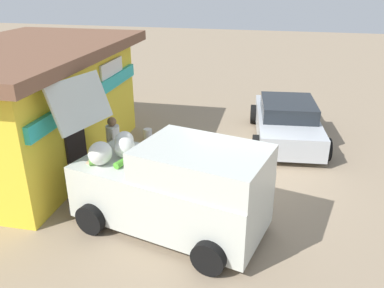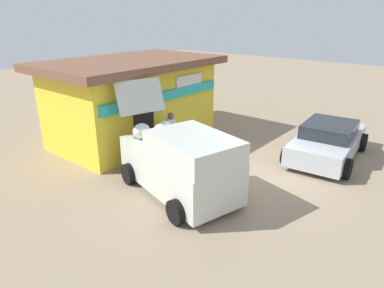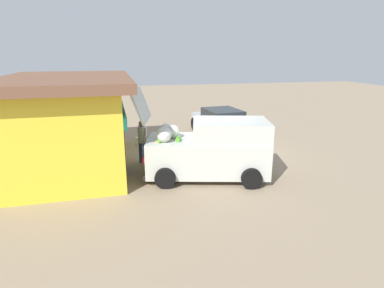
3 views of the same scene
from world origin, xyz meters
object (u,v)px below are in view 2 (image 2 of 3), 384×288
at_px(delivery_van, 180,162).
at_px(paint_bucket, 214,134).
at_px(vendor_standing, 171,131).
at_px(unloaded_banana_pile, 128,151).
at_px(parked_sedan, 328,141).
at_px(storefront_bar, 133,99).
at_px(customer_bending, 146,147).

height_order(delivery_van, paint_bucket, delivery_van).
height_order(vendor_standing, unloaded_banana_pile, vendor_standing).
relative_size(parked_sedan, vendor_standing, 2.63).
xyz_separation_m(delivery_van, parked_sedan, (5.44, -2.23, -0.35)).
bearing_deg(parked_sedan, delivery_van, 157.69).
relative_size(storefront_bar, parked_sedan, 1.62).
relative_size(customer_bending, unloaded_banana_pile, 1.71).
bearing_deg(paint_bucket, parked_sedan, -76.80).
distance_m(delivery_van, paint_bucket, 4.96).
relative_size(customer_bending, paint_bucket, 3.80).
distance_m(parked_sedan, unloaded_banana_pile, 7.29).
height_order(unloaded_banana_pile, paint_bucket, unloaded_banana_pile).
distance_m(delivery_van, parked_sedan, 5.89).
relative_size(vendor_standing, paint_bucket, 4.56).
bearing_deg(vendor_standing, paint_bucket, 0.05).
bearing_deg(parked_sedan, paint_bucket, 103.20).
relative_size(unloaded_banana_pile, paint_bucket, 2.23).
relative_size(storefront_bar, paint_bucket, 19.37).
relative_size(storefront_bar, customer_bending, 5.09).
bearing_deg(unloaded_banana_pile, delivery_van, -103.73).
bearing_deg(parked_sedan, storefront_bar, 114.86).
bearing_deg(vendor_standing, delivery_van, -130.87).
xyz_separation_m(delivery_van, customer_bending, (0.33, 1.80, -0.10)).
height_order(delivery_van, parked_sedan, delivery_van).
bearing_deg(delivery_van, parked_sedan, -22.31).
bearing_deg(vendor_standing, customer_bending, -168.57).
xyz_separation_m(vendor_standing, customer_bending, (-1.49, -0.30, -0.10)).
distance_m(parked_sedan, vendor_standing, 5.66).
bearing_deg(customer_bending, delivery_van, -100.48).
xyz_separation_m(storefront_bar, paint_bucket, (2.16, -2.52, -1.50)).
bearing_deg(storefront_bar, parked_sedan, -65.14).
bearing_deg(paint_bucket, storefront_bar, 130.62).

